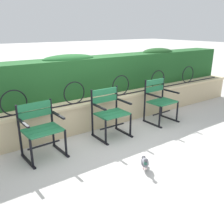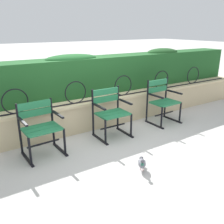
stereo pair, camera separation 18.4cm
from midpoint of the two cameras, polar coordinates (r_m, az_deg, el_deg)
name	(u,v)px [view 1 (the left image)]	position (r m, az deg, el deg)	size (l,w,h in m)	color
ground_plane	(116,144)	(4.26, -0.40, -7.41)	(60.00, 60.00, 0.00)	#B7B5AF
stone_wall	(89,114)	(4.86, -6.49, -0.45)	(8.60, 0.41, 0.57)	#C6B289
iron_arch_fence	(77,94)	(4.54, -9.29, 4.08)	(8.03, 0.02, 0.42)	black
hedge_row	(75,76)	(5.07, -9.68, 8.24)	(8.42, 0.58, 0.87)	#1E5123
park_chair_left	(40,128)	(3.91, -17.54, -3.53)	(0.61, 0.55, 0.83)	#237547
park_chair_centre	(110,111)	(4.43, -1.73, 0.15)	(0.59, 0.52, 0.87)	#237547
park_chair_right	(160,100)	(5.21, 9.97, 2.85)	(0.60, 0.54, 0.90)	#237547
pigeon_near_chairs	(145,162)	(3.53, 6.10, -11.49)	(0.21, 0.25, 0.22)	slate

